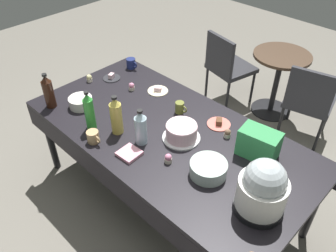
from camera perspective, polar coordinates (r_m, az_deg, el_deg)
name	(u,v)px	position (r m, az deg, el deg)	size (l,w,h in m)	color
ground	(168,197)	(3.08, 0.00, -11.70)	(9.00, 9.00, 0.00)	slate
potluck_table	(168,138)	(2.58, 0.00, -1.94)	(2.20, 1.10, 0.75)	black
frosted_layer_cake	(181,132)	(2.45, 2.23, -1.02)	(0.27, 0.27, 0.12)	silver
slow_cooker	(263,189)	(1.99, 15.35, -10.03)	(0.29, 0.29, 0.36)	black
glass_salad_bowl	(208,169)	(2.21, 6.68, -7.00)	(0.24, 0.24, 0.09)	#B2C6BC
ceramic_snack_bowl	(81,102)	(2.86, -14.22, 3.85)	(0.19, 0.19, 0.08)	silver
dessert_plate_cream	(158,90)	(2.97, -1.69, 5.91)	(0.18, 0.18, 0.04)	beige
dessert_plate_charcoal	(112,77)	(3.19, -9.29, 7.92)	(0.16, 0.16, 0.05)	#2D2D33
dessert_plate_coral	(219,123)	(2.63, 8.39, 0.44)	(0.18, 0.18, 0.05)	#E07266
cupcake_berry	(168,159)	(2.28, 0.04, -5.39)	(0.05, 0.05, 0.07)	beige
cupcake_vanilla	(132,87)	(3.00, -6.03, 6.50)	(0.05, 0.05, 0.07)	beige
cupcake_cocoa	(89,78)	(3.18, -12.86, 7.69)	(0.05, 0.05, 0.07)	beige
cupcake_lemon	(227,133)	(2.51, 9.79, -1.21)	(0.05, 0.05, 0.07)	beige
soda_bottle_ginger_ale	(116,116)	(2.48, -8.56, 1.67)	(0.09, 0.09, 0.31)	gold
soda_bottle_cola	(48,92)	(2.88, -19.15, 5.38)	(0.08, 0.08, 0.30)	#33190F
soda_bottle_lime_soda	(89,111)	(2.55, -12.87, 2.36)	(0.07, 0.07, 0.32)	green
soda_bottle_water	(141,128)	(2.38, -4.52, -0.30)	(0.09, 0.09, 0.28)	silver
coffee_mug_olive	(180,107)	(2.70, 1.99, 3.08)	(0.11, 0.07, 0.09)	olive
coffee_mug_tan	(93,137)	(2.48, -12.24, -1.75)	(0.13, 0.09, 0.09)	tan
coffee_mug_navy	(131,63)	(3.33, -6.10, 10.25)	(0.13, 0.09, 0.09)	navy
soda_carton	(259,144)	(2.37, 14.76, -2.84)	(0.26, 0.16, 0.20)	#338C4C
paper_napkin_stack	(129,153)	(2.36, -6.41, -4.52)	(0.14, 0.14, 0.02)	pink
maroon_chair_left	(227,64)	(3.98, 9.72, 9.99)	(0.53, 0.53, 0.85)	#333338
maroon_chair_right	(309,99)	(3.61, 22.29, 4.14)	(0.52, 0.52, 0.85)	#333338
round_cafe_table	(278,73)	(3.93, 17.78, 8.33)	(0.60, 0.60, 0.72)	#473323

